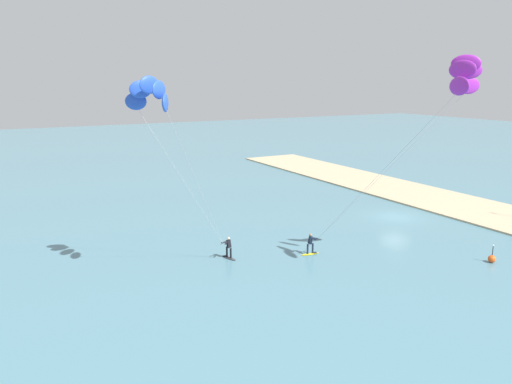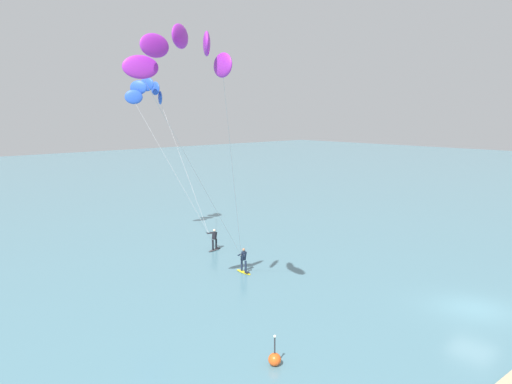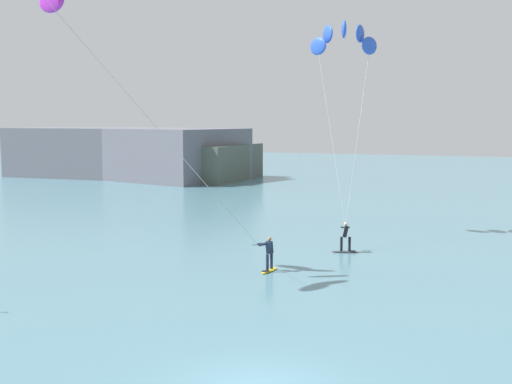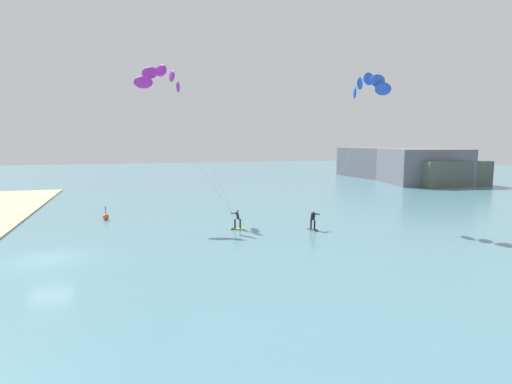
{
  "view_description": "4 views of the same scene",
  "coord_description": "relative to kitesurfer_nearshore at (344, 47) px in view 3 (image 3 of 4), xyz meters",
  "views": [
    {
      "loc": [
        -34.22,
        34.61,
        13.0
      ],
      "look_at": [
        -4.08,
        17.97,
        5.27
      ],
      "focal_mm": 34.62,
      "sensor_mm": 36.0,
      "label": 1
    },
    {
      "loc": [
        -27.89,
        -12.07,
        10.75
      ],
      "look_at": [
        -1.2,
        16.14,
        4.8
      ],
      "focal_mm": 37.53,
      "sensor_mm": 36.0,
      "label": 2
    },
    {
      "loc": [
        6.54,
        -16.49,
        7.32
      ],
      "look_at": [
        -6.37,
        15.9,
        3.53
      ],
      "focal_mm": 47.87,
      "sensor_mm": 36.0,
      "label": 3
    },
    {
      "loc": [
        27.63,
        4.72,
        7.23
      ],
      "look_at": [
        -1.2,
        14.05,
        3.55
      ],
      "focal_mm": 28.61,
      "sensor_mm": 36.0,
      "label": 4
    }
  ],
  "objects": [
    {
      "name": "kitesurfer_nearshore",
      "position": [
        0.0,
        0.0,
        0.0
      ],
      "size": [
        4.79,
        7.59,
        13.35
      ],
      "color": "#333338",
      "rests_on": "ground"
    },
    {
      "name": "distant_headland",
      "position": [
        -33.57,
        30.98,
        -8.78
      ],
      "size": [
        30.45,
        17.7,
        6.09
      ],
      "color": "slate",
      "rests_on": "ground"
    }
  ]
}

